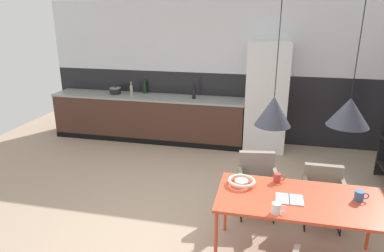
% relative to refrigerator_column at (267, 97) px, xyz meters
% --- Properties ---
extents(ground_plane, '(9.22, 9.22, 0.00)m').
position_rel_refrigerator_column_xyz_m(ground_plane, '(-0.84, -3.02, -1.00)').
color(ground_plane, tan).
extents(back_wall_splashback_dark, '(7.09, 0.12, 1.35)m').
position_rel_refrigerator_column_xyz_m(back_wall_splashback_dark, '(-0.84, 0.36, -0.32)').
color(back_wall_splashback_dark, black).
rests_on(back_wall_splashback_dark, ground).
extents(back_wall_panel_upper, '(7.09, 0.12, 1.35)m').
position_rel_refrigerator_column_xyz_m(back_wall_panel_upper, '(-0.84, 0.36, 1.03)').
color(back_wall_panel_upper, silver).
rests_on(back_wall_panel_upper, back_wall_splashback_dark).
extents(kitchen_counter, '(3.88, 0.63, 0.90)m').
position_rel_refrigerator_column_xyz_m(kitchen_counter, '(-2.32, -0.00, -0.54)').
color(kitchen_counter, '#482B22').
rests_on(kitchen_counter, ground).
extents(refrigerator_column, '(0.74, 0.60, 1.99)m').
position_rel_refrigerator_column_xyz_m(refrigerator_column, '(0.00, 0.00, 0.00)').
color(refrigerator_column, silver).
rests_on(refrigerator_column, ground).
extents(dining_table, '(1.65, 0.82, 0.74)m').
position_rel_refrigerator_column_xyz_m(dining_table, '(0.41, -3.14, -0.30)').
color(dining_table, '#E24A2D').
rests_on(dining_table, ground).
extents(armchair_facing_counter, '(0.49, 0.47, 0.71)m').
position_rel_refrigerator_column_xyz_m(armchair_facing_counter, '(0.76, -2.33, -0.53)').
color(armchair_facing_counter, gray).
rests_on(armchair_facing_counter, ground).
extents(armchair_near_window, '(0.55, 0.54, 0.79)m').
position_rel_refrigerator_column_xyz_m(armchair_near_window, '(-0.04, -2.26, -0.48)').
color(armchair_near_window, gray).
rests_on(armchair_near_window, ground).
extents(fruit_bowl, '(0.30, 0.30, 0.06)m').
position_rel_refrigerator_column_xyz_m(fruit_bowl, '(-0.19, -2.98, -0.22)').
color(fruit_bowl, silver).
rests_on(fruit_bowl, dining_table).
extents(open_book, '(0.26, 0.21, 0.02)m').
position_rel_refrigerator_column_xyz_m(open_book, '(0.30, -3.19, -0.25)').
color(open_book, white).
rests_on(open_book, dining_table).
extents(mug_dark_espresso, '(0.14, 0.09, 0.10)m').
position_rel_refrigerator_column_xyz_m(mug_dark_espresso, '(0.96, -3.05, -0.20)').
color(mug_dark_espresso, '#335B93').
rests_on(mug_dark_espresso, dining_table).
extents(mug_glass_clear, '(0.12, 0.08, 0.10)m').
position_rel_refrigerator_column_xyz_m(mug_glass_clear, '(0.19, -2.83, -0.21)').
color(mug_glass_clear, '#B23D33').
rests_on(mug_glass_clear, dining_table).
extents(mug_short_terracotta, '(0.13, 0.09, 0.10)m').
position_rel_refrigerator_column_xyz_m(mug_short_terracotta, '(0.17, -3.47, -0.20)').
color(mug_short_terracotta, white).
rests_on(mug_short_terracotta, dining_table).
extents(cooking_pot, '(0.23, 0.23, 0.15)m').
position_rel_refrigerator_column_xyz_m(cooking_pot, '(-3.00, 0.03, -0.03)').
color(cooking_pot, black).
rests_on(cooking_pot, kitchen_counter).
extents(bottle_spice_small, '(0.07, 0.07, 0.31)m').
position_rel_refrigerator_column_xyz_m(bottle_spice_small, '(-1.36, -0.01, 0.03)').
color(bottle_spice_small, black).
rests_on(bottle_spice_small, kitchen_counter).
extents(bottle_vinegar_dark, '(0.06, 0.06, 0.26)m').
position_rel_refrigerator_column_xyz_m(bottle_vinegar_dark, '(-2.66, 0.05, 0.01)').
color(bottle_vinegar_dark, tan).
rests_on(bottle_vinegar_dark, kitchen_counter).
extents(bottle_oil_tall, '(0.07, 0.07, 0.28)m').
position_rel_refrigerator_column_xyz_m(bottle_oil_tall, '(-2.44, 0.23, 0.02)').
color(bottle_oil_tall, '#0F3319').
rests_on(bottle_oil_tall, kitchen_counter).
extents(pendant_lamp_over_table_near, '(0.34, 0.34, 1.18)m').
position_rel_refrigerator_column_xyz_m(pendant_lamp_over_table_near, '(0.08, -3.12, 0.62)').
color(pendant_lamp_over_table_near, black).
extents(pendant_lamp_over_table_far, '(0.37, 0.37, 1.14)m').
position_rel_refrigerator_column_xyz_m(pendant_lamp_over_table_far, '(0.74, -3.10, 0.65)').
color(pendant_lamp_over_table_far, black).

